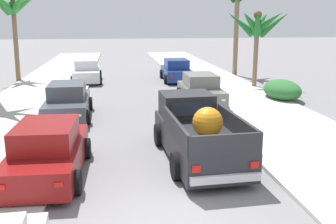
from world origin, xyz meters
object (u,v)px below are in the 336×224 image
Objects in this scene: hedge_bush at (282,90)px; car_right_mid at (201,90)px; car_left_mid at (48,152)px; palm_tree_left_back at (258,24)px; pickup_truck at (197,132)px; car_left_far at (68,102)px; palm_tree_left_fore at (13,6)px; car_left_near at (87,72)px; car_right_near at (176,71)px.

car_right_mid is at bearing -176.49° from hedge_bush.
palm_tree_left_back is (10.72, 12.66, 3.26)m from car_left_mid.
pickup_truck is 10.26m from hedge_bush.
palm_tree_left_back is (10.93, 6.06, 3.26)m from car_left_far.
pickup_truck is 19.73m from palm_tree_left_fore.
palm_tree_left_back reaches higher than car_left_near.
car_left_near and car_left_mid have the same top height.
car_left_mid is 18.98m from palm_tree_left_fore.
car_right_near is 1.00× the size of car_right_mid.
car_left_mid is (-6.21, -16.17, 0.00)m from car_right_near.
car_right_near is at bearing 68.97° from car_left_mid.
car_left_mid is 6.60m from car_left_far.
car_left_mid and car_left_far have the same top height.
palm_tree_left_fore is 2.19× the size of hedge_bush.
car_left_near is 1.00× the size of car_left_mid.
pickup_truck reaches higher than car_left_far.
pickup_truck is 7.92m from car_right_mid.
pickup_truck is at bearing 11.81° from car_left_mid.
car_right_near is 17.32m from car_left_mid.
car_right_mid is at bearing -51.71° from car_left_near.
palm_tree_left_back reaches higher than car_right_mid.
car_left_far is (-6.43, -9.57, 0.00)m from car_right_near.
pickup_truck is 1.24× the size of car_right_near.
car_right_near is at bearing 90.36° from car_right_mid.
car_left_mid is 10.65m from car_right_mid.
pickup_truck is at bearing -103.70° from car_right_mid.
hedge_bush is at bearing 39.37° from car_left_mid.
car_left_mid and car_right_mid have the same top height.
hedge_bush is (4.57, 0.28, -0.16)m from car_right_mid.
car_left_mid is at bearing -130.26° from palm_tree_left_back.
palm_tree_left_back is (4.46, 4.05, 3.26)m from car_right_mid.
car_left_near and car_right_near have the same top height.
car_right_near is at bearing 56.13° from car_left_far.
pickup_truck is 7.31m from car_left_far.
car_right_mid is (1.88, 7.69, -0.10)m from pickup_truck.
palm_tree_left_back reaches higher than pickup_truck.
pickup_truck is 15.36m from car_right_near.
car_left_near is at bearing 144.72° from hedge_bush.
pickup_truck reaches higher than car_right_mid.
car_left_near is 6.26m from car_right_near.
car_left_mid is at bearing -126.03° from car_right_mid.
hedge_bush is at bearing -88.21° from palm_tree_left_back.
car_right_near is 1.00× the size of car_left_far.
pickup_truck is at bearing -74.25° from car_left_near.
car_left_near is 13.31m from hedge_bush.
car_left_near is 11.90m from palm_tree_left_back.
car_right_mid is 6.78m from car_left_far.
palm_tree_left_back reaches higher than car_left_mid.
hedge_bush is (10.87, -7.69, -0.16)m from car_left_near.
car_left_near is 16.58m from car_left_mid.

